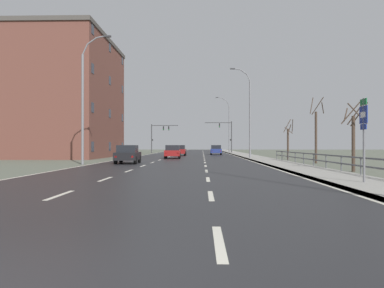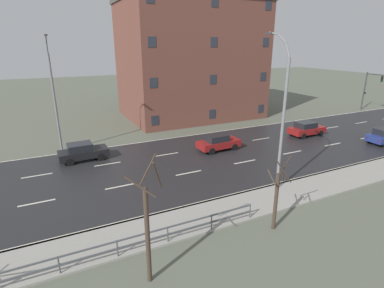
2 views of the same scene
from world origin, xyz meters
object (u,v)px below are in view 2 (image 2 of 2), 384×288
car_mid_centre (218,142)px  street_lamp_midground (282,118)px  car_near_left (306,129)px  traffic_signal_left (374,85)px  brick_building (190,60)px  street_lamp_left_bank (54,98)px  car_far_left (83,152)px

car_mid_centre → street_lamp_midground: bearing=-5.9°
street_lamp_midground → car_near_left: (-8.67, 11.81, -4.33)m
traffic_signal_left → brick_building: bearing=-110.9°
street_lamp_left_bank → car_far_left: 5.62m
street_lamp_left_bank → car_near_left: 25.92m
street_lamp_left_bank → traffic_signal_left: 43.27m
brick_building → car_far_left: bearing=-53.2°
street_lamp_left_bank → car_far_left: (3.23, 1.54, -4.33)m
street_lamp_midground → car_mid_centre: (-8.82, 0.56, -4.33)m
car_mid_centre → car_far_left: 12.32m
traffic_signal_left → brick_building: size_ratio=0.32×
traffic_signal_left → car_mid_centre: size_ratio=1.37×
car_near_left → car_far_left: 23.44m
brick_building → car_near_left: bearing=25.1°
car_near_left → brick_building: (-15.09, -7.08, 6.84)m
car_near_left → brick_building: 18.01m
car_far_left → brick_building: size_ratio=0.23×
street_lamp_left_bank → brick_building: brick_building is taller
car_near_left → brick_building: size_ratio=0.23×
street_lamp_left_bank → car_mid_centre: size_ratio=2.51×
street_lamp_left_bank → street_lamp_midground: bearing=41.0°
street_lamp_left_bank → traffic_signal_left: (0.90, 43.24, -1.18)m
traffic_signal_left → car_near_left: 19.47m
brick_building → street_lamp_left_bank: bearing=-63.4°
car_mid_centre → car_near_left: same height
car_near_left → car_far_left: (-3.00, -23.24, 0.00)m
car_far_left → brick_building: (-12.09, 16.16, 6.84)m
car_mid_centre → brick_building: bearing=162.1°
street_lamp_midground → car_far_left: size_ratio=2.51×
street_lamp_midground → car_mid_centre: size_ratio=2.51×
car_near_left → street_lamp_midground: bearing=-54.0°
traffic_signal_left → brick_building: (-9.76, -25.54, 3.68)m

